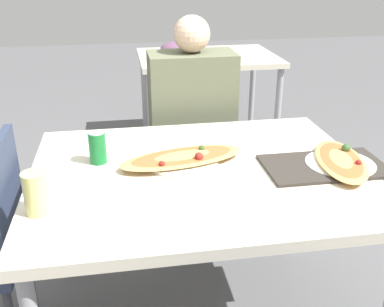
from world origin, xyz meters
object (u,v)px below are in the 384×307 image
(soda_can, at_px, (98,148))
(pizza_second, at_px, (341,162))
(chair_far_seated, at_px, (189,143))
(pizza_main, at_px, (183,158))
(dining_table, at_px, (200,186))
(drink_glass, at_px, (36,193))
(person_seated, at_px, (192,114))

(soda_can, bearing_deg, pizza_second, -11.68)
(chair_far_seated, relative_size, pizza_main, 1.74)
(chair_far_seated, xyz_separation_m, pizza_second, (0.44, -0.89, 0.26))
(dining_table, xyz_separation_m, soda_can, (-0.38, 0.13, 0.13))
(soda_can, xyz_separation_m, drink_glass, (-0.18, -0.35, 0.01))
(pizza_main, bearing_deg, dining_table, -51.52)
(chair_far_seated, bearing_deg, pizza_second, 116.63)
(drink_glass, bearing_deg, person_seated, 55.41)
(dining_table, height_order, chair_far_seated, chair_far_seated)
(dining_table, xyz_separation_m, pizza_main, (-0.06, 0.07, 0.09))
(person_seated, height_order, pizza_second, person_seated)
(dining_table, bearing_deg, pizza_second, -6.02)
(pizza_main, height_order, pizza_second, pizza_second)
(dining_table, bearing_deg, pizza_main, 128.48)
(soda_can, distance_m, drink_glass, 0.39)
(dining_table, distance_m, drink_glass, 0.61)
(chair_far_seated, relative_size, pizza_second, 2.13)
(dining_table, distance_m, chair_far_seated, 0.85)
(pizza_main, bearing_deg, person_seated, 77.32)
(pizza_main, distance_m, pizza_second, 0.60)
(person_seated, relative_size, pizza_main, 2.35)
(chair_far_seated, distance_m, pizza_main, 0.81)
(chair_far_seated, height_order, pizza_main, chair_far_seated)
(soda_can, relative_size, drink_glass, 0.90)
(pizza_second, bearing_deg, soda_can, 168.32)
(chair_far_seated, xyz_separation_m, drink_glass, (-0.64, -1.05, 0.31))
(dining_table, relative_size, person_seated, 1.02)
(person_seated, relative_size, drink_glass, 8.92)
(pizza_second, bearing_deg, person_seated, 119.89)
(dining_table, distance_m, pizza_second, 0.54)
(dining_table, height_order, person_seated, person_seated)
(dining_table, relative_size, pizza_second, 2.95)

